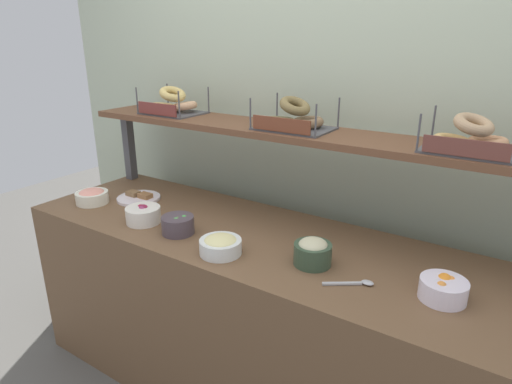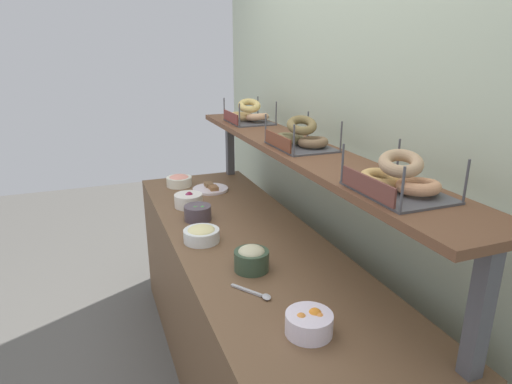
% 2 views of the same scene
% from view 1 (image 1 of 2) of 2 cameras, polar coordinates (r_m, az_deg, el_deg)
% --- Properties ---
extents(back_wall, '(3.53, 0.06, 2.40)m').
position_cam_1_polar(back_wall, '(2.26, 8.03, 7.36)').
color(back_wall, '#B6C3A7').
rests_on(back_wall, ground_plane).
extents(deli_counter, '(2.33, 0.70, 0.85)m').
position_cam_1_polar(deli_counter, '(2.13, 0.29, -16.22)').
color(deli_counter, brown).
rests_on(deli_counter, ground_plane).
extents(shelf_riser_left, '(0.05, 0.05, 0.40)m').
position_cam_1_polar(shelf_riser_left, '(2.74, -16.23, 5.72)').
color(shelf_riser_left, '#4C4C51').
rests_on(shelf_riser_left, deli_counter).
extents(upper_shelf, '(2.29, 0.32, 0.03)m').
position_cam_1_polar(upper_shelf, '(2.00, 4.60, 7.80)').
color(upper_shelf, brown).
rests_on(upper_shelf, shelf_riser_left).
extents(bowl_fruit_salad, '(0.15, 0.15, 0.08)m').
position_cam_1_polar(bowl_fruit_salad, '(1.60, 23.24, -11.54)').
color(bowl_fruit_salad, white).
rests_on(bowl_fruit_salad, deli_counter).
extents(bowl_egg_salad, '(0.17, 0.17, 0.08)m').
position_cam_1_polar(bowl_egg_salad, '(1.76, -4.66, -6.90)').
color(bowl_egg_salad, white).
rests_on(bowl_egg_salad, deli_counter).
extents(bowl_tuna_salad, '(0.14, 0.14, 0.11)m').
position_cam_1_polar(bowl_tuna_salad, '(1.69, 7.41, -7.73)').
color(bowl_tuna_salad, '#354B35').
rests_on(bowl_tuna_salad, deli_counter).
extents(bowl_lox_spread, '(0.17, 0.17, 0.08)m').
position_cam_1_polar(bowl_lox_spread, '(2.43, -20.61, -0.51)').
color(bowl_lox_spread, white).
rests_on(bowl_lox_spread, deli_counter).
extents(bowl_beet_salad, '(0.16, 0.16, 0.09)m').
position_cam_1_polar(bowl_beet_salad, '(2.11, -14.51, -2.82)').
color(bowl_beet_salad, white).
rests_on(bowl_beet_salad, deli_counter).
extents(bowl_veggie_mix, '(0.14, 0.14, 0.08)m').
position_cam_1_polar(bowl_veggie_mix, '(1.96, -10.15, -4.21)').
color(bowl_veggie_mix, '#4D4149').
rests_on(bowl_veggie_mix, deli_counter).
extents(serving_plate_white, '(0.23, 0.23, 0.04)m').
position_cam_1_polar(serving_plate_white, '(2.42, -15.05, -0.70)').
color(serving_plate_white, white).
rests_on(serving_plate_white, deli_counter).
extents(serving_spoon_near_plate, '(0.16, 0.11, 0.01)m').
position_cam_1_polar(serving_spoon_near_plate, '(1.61, 12.95, -11.50)').
color(serving_spoon_near_plate, '#B7B7BC').
rests_on(serving_spoon_near_plate, deli_counter).
extents(bagel_basket_plain, '(0.31, 0.24, 0.15)m').
position_cam_1_polar(bagel_basket_plain, '(2.43, -10.84, 11.13)').
color(bagel_basket_plain, '#4C4C51').
rests_on(bagel_basket_plain, upper_shelf).
extents(bagel_basket_poppy, '(0.33, 0.25, 0.15)m').
position_cam_1_polar(bagel_basket_poppy, '(1.98, 4.94, 9.43)').
color(bagel_basket_poppy, '#4C4C51').
rests_on(bagel_basket_poppy, upper_shelf).
extents(bagel_basket_sesame, '(0.32, 0.24, 0.14)m').
position_cam_1_polar(bagel_basket_sesame, '(1.75, 26.19, 6.13)').
color(bagel_basket_sesame, '#4C4C51').
rests_on(bagel_basket_sesame, upper_shelf).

